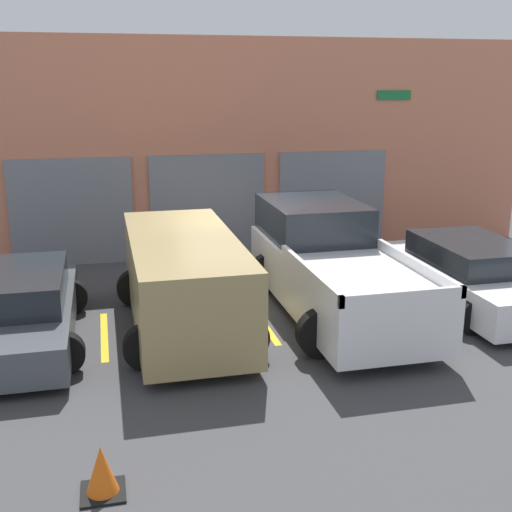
# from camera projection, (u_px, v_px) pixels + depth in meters

# --- Properties ---
(ground_plane) EXTENTS (28.00, 28.00, 0.00)m
(ground_plane) POSITION_uv_depth(u_px,v_px,m) (242.00, 293.00, 13.11)
(ground_plane) COLOR #3D3D3F
(shophouse_building) EXTENTS (16.45, 0.68, 5.19)m
(shophouse_building) POSITION_uv_depth(u_px,v_px,m) (213.00, 151.00, 15.51)
(shophouse_building) COLOR #D17A5B
(shophouse_building) RESTS_ON ground
(pickup_truck) EXTENTS (2.52, 5.34, 1.89)m
(pickup_truck) POSITION_uv_depth(u_px,v_px,m) (331.00, 266.00, 11.91)
(pickup_truck) COLOR white
(pickup_truck) RESTS_ON ground
(sedan_white) EXTENTS (2.19, 4.33, 1.24)m
(sedan_white) POSITION_uv_depth(u_px,v_px,m) (472.00, 275.00, 12.34)
(sedan_white) COLOR white
(sedan_white) RESTS_ON ground
(sedan_side) EXTENTS (2.24, 4.69, 1.65)m
(sedan_side) POSITION_uv_depth(u_px,v_px,m) (184.00, 280.00, 10.98)
(sedan_side) COLOR #9E8956
(sedan_side) RESTS_ON ground
(van_right) EXTENTS (2.25, 4.25, 1.22)m
(van_right) POSITION_uv_depth(u_px,v_px,m) (15.00, 310.00, 10.46)
(van_right) COLOR #474C51
(van_right) RESTS_ON ground
(parking_stripe_left) EXTENTS (0.12, 2.20, 0.01)m
(parking_stripe_left) POSITION_uv_depth(u_px,v_px,m) (104.00, 336.00, 10.90)
(parking_stripe_left) COLOR gold
(parking_stripe_left) RESTS_ON ground
(parking_stripe_centre) EXTENTS (0.12, 2.20, 0.01)m
(parking_stripe_centre) POSITION_uv_depth(u_px,v_px,m) (262.00, 322.00, 11.53)
(parking_stripe_centre) COLOR gold
(parking_stripe_centre) RESTS_ON ground
(parking_stripe_right) EXTENTS (0.12, 2.20, 0.01)m
(parking_stripe_right) POSITION_uv_depth(u_px,v_px,m) (404.00, 309.00, 12.15)
(parking_stripe_right) COLOR gold
(parking_stripe_right) RESTS_ON ground
(traffic_cone) EXTENTS (0.47, 0.47, 0.55)m
(traffic_cone) POSITION_uv_depth(u_px,v_px,m) (102.00, 472.00, 6.69)
(traffic_cone) COLOR black
(traffic_cone) RESTS_ON ground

